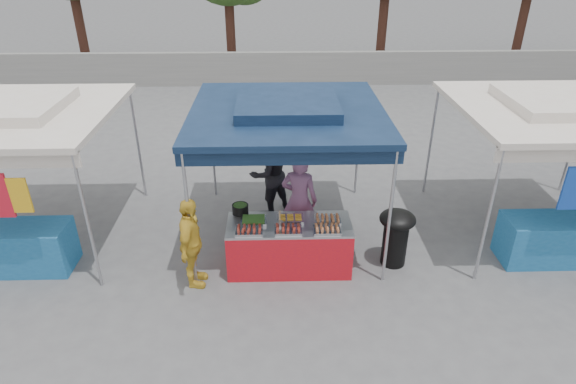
{
  "coord_description": "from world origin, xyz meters",
  "views": [
    {
      "loc": [
        -0.2,
        -6.64,
        4.94
      ],
      "look_at": [
        0.0,
        0.6,
        1.05
      ],
      "focal_mm": 30.0,
      "sensor_mm": 36.0,
      "label": 1
    }
  ],
  "objects_px": {
    "vendor_woman": "(299,200)",
    "helper_man": "(269,173)",
    "cooking_pot": "(240,209)",
    "vendor_table": "(289,246)",
    "customer_person": "(191,244)",
    "wok_burner": "(396,233)"
  },
  "relations": [
    {
      "from": "cooking_pot",
      "to": "wok_burner",
      "type": "distance_m",
      "value": 2.6
    },
    {
      "from": "cooking_pot",
      "to": "helper_man",
      "type": "relative_size",
      "value": 0.16
    },
    {
      "from": "cooking_pot",
      "to": "customer_person",
      "type": "distance_m",
      "value": 1.04
    },
    {
      "from": "vendor_woman",
      "to": "customer_person",
      "type": "height_order",
      "value": "vendor_woman"
    },
    {
      "from": "cooking_pot",
      "to": "customer_person",
      "type": "height_order",
      "value": "customer_person"
    },
    {
      "from": "vendor_table",
      "to": "wok_burner",
      "type": "height_order",
      "value": "wok_burner"
    },
    {
      "from": "wok_burner",
      "to": "vendor_table",
      "type": "bearing_deg",
      "value": 169.0
    },
    {
      "from": "vendor_table",
      "to": "vendor_woman",
      "type": "xyz_separation_m",
      "value": [
        0.2,
        0.73,
        0.45
      ]
    },
    {
      "from": "wok_burner",
      "to": "customer_person",
      "type": "height_order",
      "value": "customer_person"
    },
    {
      "from": "vendor_table",
      "to": "customer_person",
      "type": "distance_m",
      "value": 1.6
    },
    {
      "from": "wok_burner",
      "to": "customer_person",
      "type": "bearing_deg",
      "value": 174.84
    },
    {
      "from": "vendor_table",
      "to": "helper_man",
      "type": "distance_m",
      "value": 1.92
    },
    {
      "from": "wok_burner",
      "to": "helper_man",
      "type": "height_order",
      "value": "helper_man"
    },
    {
      "from": "vendor_woman",
      "to": "helper_man",
      "type": "bearing_deg",
      "value": -48.75
    },
    {
      "from": "cooking_pot",
      "to": "customer_person",
      "type": "bearing_deg",
      "value": -133.62
    },
    {
      "from": "wok_burner",
      "to": "helper_man",
      "type": "relative_size",
      "value": 0.59
    },
    {
      "from": "vendor_table",
      "to": "cooking_pot",
      "type": "relative_size",
      "value": 7.41
    },
    {
      "from": "cooking_pot",
      "to": "vendor_woman",
      "type": "relative_size",
      "value": 0.15
    },
    {
      "from": "cooking_pot",
      "to": "helper_man",
      "type": "distance_m",
      "value": 1.56
    },
    {
      "from": "vendor_table",
      "to": "customer_person",
      "type": "xyz_separation_m",
      "value": [
        -1.51,
        -0.4,
        0.34
      ]
    },
    {
      "from": "vendor_table",
      "to": "vendor_woman",
      "type": "distance_m",
      "value": 0.88
    },
    {
      "from": "cooking_pot",
      "to": "helper_man",
      "type": "bearing_deg",
      "value": 72.66
    }
  ]
}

